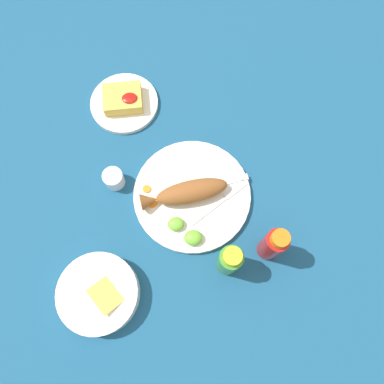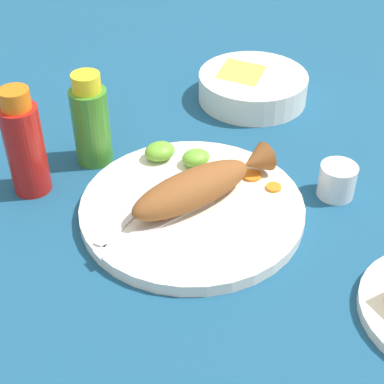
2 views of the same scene
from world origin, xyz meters
The scene contains 13 objects.
ground_plane centered at (0.00, 0.00, 0.00)m, with size 4.00×4.00×0.00m, color navy.
main_plate centered at (0.00, 0.00, 0.01)m, with size 0.31×0.31×0.02m, color white.
fried_fish centered at (-0.01, 0.00, 0.04)m, with size 0.23×0.08×0.05m.
fork_near centered at (0.08, 0.02, 0.02)m, with size 0.19×0.04×0.00m.
fork_far centered at (0.08, -0.03, 0.02)m, with size 0.16×0.11×0.00m.
carrot_slice_near centered at (-0.12, 0.03, 0.02)m, with size 0.02×0.02×0.00m, color orange.
carrot_slice_mid centered at (-0.11, -0.01, 0.02)m, with size 0.03×0.03×0.00m, color orange.
lime_wedge_main centered at (-0.05, -0.08, 0.03)m, with size 0.04×0.04×0.02m, color #6BB233.
lime_wedge_side centered at (-0.01, -0.12, 0.03)m, with size 0.05×0.04×0.03m, color #6BB233.
hot_sauce_bottle_red centered at (0.18, -0.16, 0.08)m, with size 0.05×0.05×0.16m.
hot_sauce_bottle_green centered at (0.07, -0.19, 0.07)m, with size 0.06×0.06×0.15m.
salt_cup centered at (-0.20, 0.06, 0.02)m, with size 0.05×0.05×0.05m.
guacamole_bowl centered at (-0.25, -0.23, 0.03)m, with size 0.20×0.20×0.06m.
Camera 2 is at (0.30, 0.55, 0.53)m, focal length 55.00 mm.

